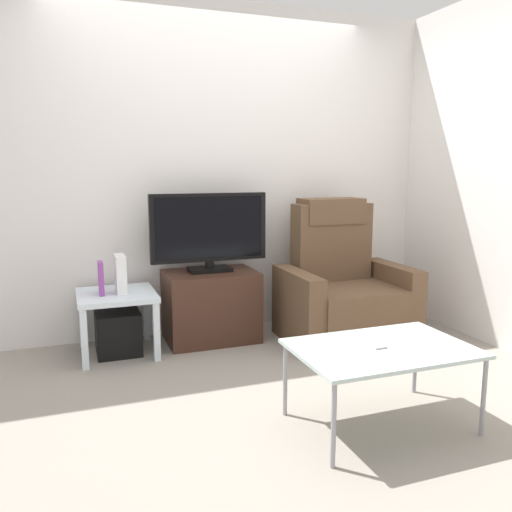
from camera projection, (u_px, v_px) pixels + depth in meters
name	position (u px, v px, depth m)	size (l,w,h in m)	color
ground_plane	(262.00, 377.00, 3.35)	(6.40, 6.40, 0.00)	gray
wall_back	(212.00, 171.00, 4.17)	(6.40, 0.06, 2.60)	silver
wall_side	(505.00, 171.00, 3.77)	(0.06, 4.48, 2.60)	silver
tv_stand	(211.00, 306.00, 4.03)	(0.69, 0.47, 0.54)	#3D2319
television	(209.00, 231.00, 3.95)	(0.90, 0.20, 0.60)	black
recliner_armchair	(342.00, 290.00, 4.12)	(0.98, 0.78, 1.08)	brown
side_table	(117.00, 302.00, 3.72)	(0.54, 0.54, 0.45)	silver
subwoofer_box	(118.00, 333.00, 3.75)	(0.31, 0.31, 0.31)	black
book_upright	(101.00, 278.00, 3.63)	(0.03, 0.13, 0.23)	purple
game_console	(120.00, 274.00, 3.70)	(0.07, 0.20, 0.27)	white
coffee_table	(382.00, 352.00, 2.67)	(0.90, 0.60, 0.42)	#B2C6C1
cell_phone	(373.00, 344.00, 2.69)	(0.07, 0.15, 0.01)	#B7B7BC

